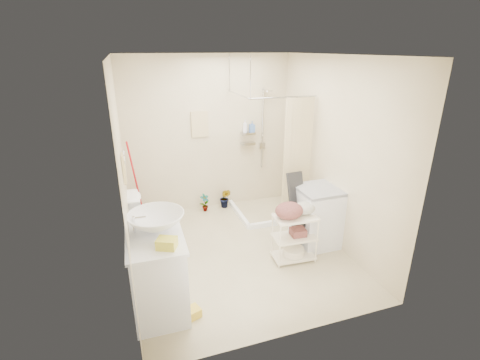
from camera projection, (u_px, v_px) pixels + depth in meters
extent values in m
plane|color=beige|center=(239.00, 251.00, 4.88)|extent=(3.20, 3.20, 0.00)
cube|color=silver|center=(238.00, 55.00, 3.95)|extent=(2.80, 3.20, 0.04)
cube|color=beige|center=(209.00, 135.00, 5.83)|extent=(2.80, 0.04, 2.60)
cube|color=beige|center=(296.00, 218.00, 3.00)|extent=(2.80, 0.04, 2.60)
cube|color=beige|center=(123.00, 175.00, 4.00)|extent=(0.04, 3.20, 2.60)
cube|color=beige|center=(334.00, 153.00, 4.83)|extent=(0.04, 3.20, 2.60)
cube|color=silver|center=(157.00, 269.00, 3.73)|extent=(0.59, 1.03, 0.90)
imported|color=silver|center=(156.00, 222.00, 3.57)|extent=(0.71, 0.71, 0.20)
cube|color=gold|center=(167.00, 243.00, 3.28)|extent=(0.22, 0.20, 0.10)
cube|color=yellow|center=(191.00, 312.00, 3.67)|extent=(0.32, 0.28, 0.14)
imported|color=white|center=(156.00, 215.00, 5.06)|extent=(0.77, 0.45, 0.78)
imported|color=brown|center=(205.00, 203.00, 6.03)|extent=(0.20, 0.17, 0.32)
imported|color=brown|center=(225.00, 198.00, 6.16)|extent=(0.25, 0.24, 0.36)
cube|color=beige|center=(200.00, 124.00, 5.70)|extent=(0.28, 0.03, 0.42)
imported|color=silver|center=(245.00, 126.00, 5.92)|extent=(0.10, 0.10, 0.21)
imported|color=#476DB1|center=(252.00, 127.00, 5.93)|extent=(0.09, 0.09, 0.19)
cube|color=silver|center=(317.00, 216.00, 4.96)|extent=(0.59, 0.61, 0.86)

